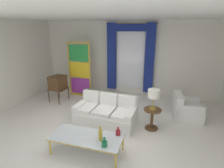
# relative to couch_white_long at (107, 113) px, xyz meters

# --- Properties ---
(ground_plane) EXTENTS (16.00, 16.00, 0.00)m
(ground_plane) POSITION_rel_couch_white_long_xyz_m (0.03, -0.40, -0.30)
(ground_plane) COLOR white
(wall_rear) EXTENTS (8.00, 0.12, 3.00)m
(wall_rear) POSITION_rel_couch_white_long_xyz_m (0.03, 2.66, 1.20)
(wall_rear) COLOR white
(wall_rear) RESTS_ON ground
(wall_left) EXTENTS (0.12, 7.00, 3.00)m
(wall_left) POSITION_rel_couch_white_long_xyz_m (-3.63, 0.20, 1.20)
(wall_left) COLOR white
(wall_left) RESTS_ON ground
(ceiling_slab) EXTENTS (8.00, 7.60, 0.04)m
(ceiling_slab) POSITION_rel_couch_white_long_xyz_m (0.03, 0.40, 2.72)
(ceiling_slab) COLOR white
(curtained_window) EXTENTS (2.00, 0.17, 2.70)m
(curtained_window) POSITION_rel_couch_white_long_xyz_m (0.18, 2.49, 1.44)
(curtained_window) COLOR white
(curtained_window) RESTS_ON ground
(couch_white_long) EXTENTS (1.81, 1.04, 0.86)m
(couch_white_long) POSITION_rel_couch_white_long_xyz_m (0.00, 0.00, 0.00)
(couch_white_long) COLOR white
(couch_white_long) RESTS_ON ground
(coffee_table) EXTENTS (1.60, 0.69, 0.41)m
(coffee_table) POSITION_rel_couch_white_long_xyz_m (0.01, -1.42, 0.07)
(coffee_table) COLOR silver
(coffee_table) RESTS_ON ground
(bottle_blue_decanter) EXTENTS (0.08, 0.08, 0.34)m
(bottle_blue_decanter) POSITION_rel_couch_white_long_xyz_m (0.35, -1.46, 0.24)
(bottle_blue_decanter) COLOR gold
(bottle_blue_decanter) RESTS_ON coffee_table
(bottle_crystal_tall) EXTENTS (0.11, 0.11, 0.20)m
(bottle_crystal_tall) POSITION_rel_couch_white_long_xyz_m (0.66, -1.16, 0.17)
(bottle_crystal_tall) COLOR maroon
(bottle_crystal_tall) RESTS_ON coffee_table
(bottle_amber_squat) EXTENTS (0.12, 0.12, 0.21)m
(bottle_amber_squat) POSITION_rel_couch_white_long_xyz_m (0.50, -1.62, 0.17)
(bottle_amber_squat) COLOR #196B3D
(bottle_amber_squat) RESTS_ON coffee_table
(vintage_tv) EXTENTS (0.62, 0.66, 1.35)m
(vintage_tv) POSITION_rel_couch_white_long_xyz_m (-2.28, 1.01, 0.42)
(vintage_tv) COLOR brown
(vintage_tv) RESTS_ON ground
(armchair_white) EXTENTS (0.88, 0.88, 0.80)m
(armchair_white) POSITION_rel_couch_white_long_xyz_m (2.28, 0.94, -0.02)
(armchair_white) COLOR white
(armchair_white) RESTS_ON ground
(stained_glass_divider) EXTENTS (0.95, 0.05, 2.20)m
(stained_glass_divider) POSITION_rel_couch_white_long_xyz_m (-1.72, 1.75, 0.75)
(stained_glass_divider) COLOR gold
(stained_glass_divider) RESTS_ON ground
(peacock_figurine) EXTENTS (0.44, 0.60, 0.50)m
(peacock_figurine) POSITION_rel_couch_white_long_xyz_m (-1.27, 1.41, -0.08)
(peacock_figurine) COLOR beige
(peacock_figurine) RESTS_ON ground
(round_side_table) EXTENTS (0.48, 0.48, 0.59)m
(round_side_table) POSITION_rel_couch_white_long_xyz_m (1.32, 0.01, 0.05)
(round_side_table) COLOR brown
(round_side_table) RESTS_ON ground
(table_lamp_brass) EXTENTS (0.32, 0.32, 0.57)m
(table_lamp_brass) POSITION_rel_couch_white_long_xyz_m (1.32, 0.01, 0.72)
(table_lamp_brass) COLOR #B29338
(table_lamp_brass) RESTS_ON round_side_table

